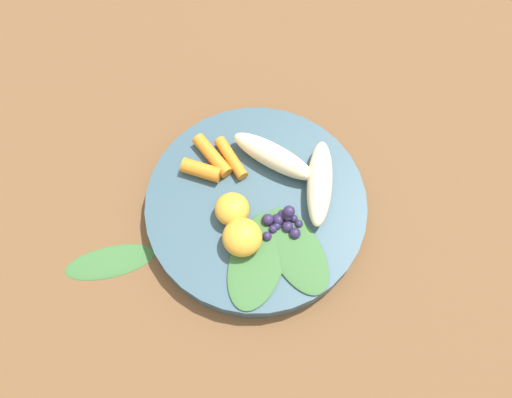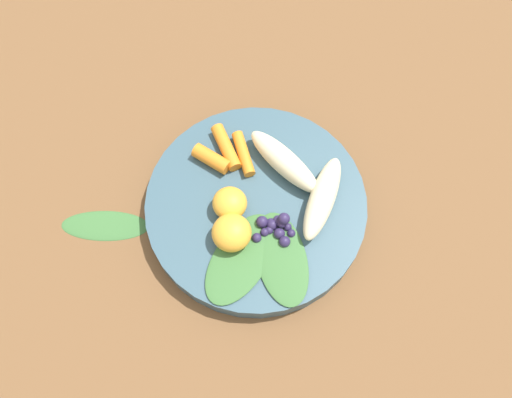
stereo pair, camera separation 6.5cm
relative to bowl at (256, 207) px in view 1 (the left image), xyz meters
The scene contains 13 objects.
ground_plane 0.01m from the bowl, ahead, with size 2.40×2.40×0.00m, color brown.
bowl is the anchor object (origin of this frame).
banana_peeled_left 0.07m from the bowl, 40.02° to the left, with size 0.11×0.03×0.03m, color beige.
banana_peeled_right 0.08m from the bowl, 14.90° to the right, with size 0.11×0.03×0.03m, color beige.
orange_segment_near 0.06m from the bowl, 135.85° to the right, with size 0.05×0.05×0.04m, color #F4A833.
orange_segment_far 0.04m from the bowl, behind, with size 0.04×0.04×0.03m, color #F4A833.
carrot_front 0.07m from the bowl, 93.55° to the left, with size 0.01×0.01×0.06m, color orange.
carrot_mid_left 0.08m from the bowl, 103.72° to the left, with size 0.02×0.02×0.06m, color orange.
carrot_mid_right 0.08m from the bowl, 121.31° to the left, with size 0.02×0.02×0.05m, color orange.
blueberry_pile 0.05m from the bowl, 71.03° to the right, with size 0.05×0.04×0.03m.
kale_leaf_left 0.08m from the bowl, 117.58° to the right, with size 0.12×0.06×0.01m, color #3D7038.
kale_leaf_right 0.08m from the bowl, 81.58° to the right, with size 0.12×0.06×0.01m, color #3D7038.
kale_leaf_stray 0.19m from the bowl, behind, with size 0.11×0.04×0.01m, color #3D7038.
Camera 1 is at (-0.12, -0.22, 0.63)m, focal length 37.58 mm.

